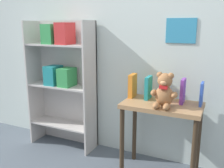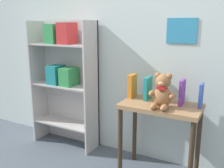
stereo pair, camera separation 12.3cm
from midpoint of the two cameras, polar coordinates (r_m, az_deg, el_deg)
The scene contains 9 objects.
wall_back at distance 2.41m, azimuth 8.58°, elevation 11.81°, with size 4.80×0.07×2.50m.
bookshelf_side at distance 2.72m, azimuth -9.41°, elevation 2.10°, with size 0.73×0.26×1.35m.
display_table at distance 2.16m, azimuth 12.62°, elevation -7.63°, with size 0.66×0.38×0.67m.
teddy_bear at distance 2.01m, azimuth 13.17°, elevation -1.81°, with size 0.21×0.19×0.28m.
book_standing_orange at distance 2.26m, azimuth 6.19°, elevation -0.43°, with size 0.04×0.13×0.21m, color orange.
book_standing_teal at distance 2.21m, azimuth 9.78°, elevation -0.97°, with size 0.03×0.14×0.20m, color teal.
book_standing_yellow at distance 2.17m, azimuth 13.55°, elevation -1.14°, with size 0.03×0.10×0.22m, color gold.
book_standing_purple at distance 2.14m, azimuth 17.33°, elevation -1.82°, with size 0.03×0.13×0.21m, color purple.
book_standing_blue at distance 2.12m, azimuth 21.27°, elevation -2.46°, with size 0.02×0.12×0.19m, color #2D51B7.
Camera 2 is at (0.87, -0.87, 1.31)m, focal length 40.00 mm.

